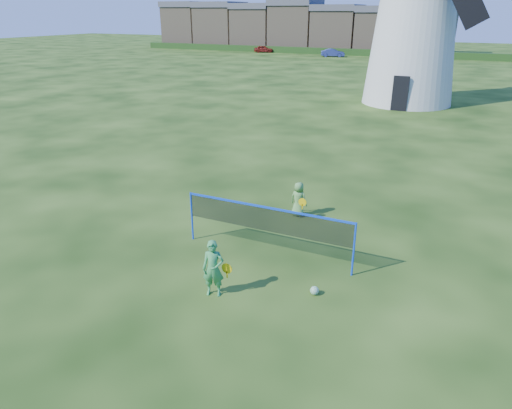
{
  "coord_description": "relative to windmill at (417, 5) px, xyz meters",
  "views": [
    {
      "loc": [
        5.34,
        -10.38,
        6.55
      ],
      "look_at": [
        0.2,
        0.5,
        1.5
      ],
      "focal_mm": 32.43,
      "sensor_mm": 36.0,
      "label": 1
    }
  ],
  "objects": [
    {
      "name": "hedge",
      "position": [
        -22.44,
        39.12,
        -6.42
      ],
      "size": [
        62.0,
        0.8,
        1.0
      ],
      "primitive_type": "cube",
      "color": "#193814",
      "rests_on": "ground"
    },
    {
      "name": "car_right",
      "position": [
        -16.35,
        35.54,
        -6.32
      ],
      "size": [
        3.81,
        2.27,
        1.19
      ],
      "primitive_type": "imported",
      "rotation": [
        0.0,
        0.0,
        1.87
      ],
      "color": "navy",
      "rests_on": "ground"
    },
    {
      "name": "badminton_net",
      "position": [
        0.15,
        -26.49,
        -5.78
      ],
      "size": [
        5.05,
        0.05,
        1.55
      ],
      "color": "blue",
      "rests_on": "ground"
    },
    {
      "name": "car_left",
      "position": [
        -29.4,
        38.47,
        -6.36
      ],
      "size": [
        3.54,
        2.4,
        1.12
      ],
      "primitive_type": "imported",
      "rotation": [
        0.0,
        0.0,
        1.93
      ],
      "color": "maroon",
      "rests_on": "ground"
    },
    {
      "name": "windmill",
      "position": [
        0.0,
        0.0,
        0.0
      ],
      "size": [
        14.65,
        6.58,
        20.02
      ],
      "color": "silver",
      "rests_on": "ground"
    },
    {
      "name": "ground",
      "position": [
        -0.44,
        -26.88,
        -6.92
      ],
      "size": [
        220.0,
        220.0,
        0.0
      ],
      "primitive_type": "plane",
      "color": "black",
      "rests_on": "ground"
    },
    {
      "name": "player_girl",
      "position": [
        -0.23,
        -28.85,
        -6.18
      ],
      "size": [
        0.73,
        0.5,
        1.48
      ],
      "rotation": [
        0.0,
        0.0,
        0.32
      ],
      "color": "#3B954C",
      "rests_on": "ground"
    },
    {
      "name": "terraced_houses",
      "position": [
        -26.68,
        45.12,
        -2.93
      ],
      "size": [
        52.9,
        8.4,
        8.39
      ],
      "color": "#8D795E",
      "rests_on": "ground"
    },
    {
      "name": "play_ball",
      "position": [
        2.03,
        -27.78,
        -6.81
      ],
      "size": [
        0.22,
        0.22,
        0.22
      ],
      "primitive_type": "sphere",
      "color": "green",
      "rests_on": "ground"
    },
    {
      "name": "player_boy",
      "position": [
        -0.03,
        -23.41,
        -6.31
      ],
      "size": [
        0.68,
        0.47,
        1.21
      ],
      "rotation": [
        0.0,
        0.0,
        2.99
      ],
      "color": "#5D9849",
      "rests_on": "ground"
    }
  ]
}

